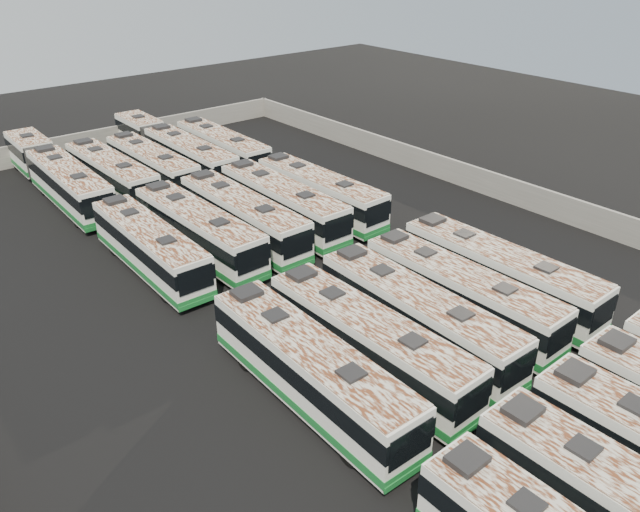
{
  "coord_description": "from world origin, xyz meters",
  "views": [
    {
      "loc": [
        -21.88,
        -28.22,
        20.86
      ],
      "look_at": [
        1.49,
        0.07,
        1.6
      ],
      "focal_mm": 35.0,
      "sensor_mm": 36.0,
      "label": 1
    }
  ],
  "objects": [
    {
      "name": "bus_midback_left",
      "position": [
        -3.05,
        8.13,
        1.93
      ],
      "size": [
        3.15,
        13.44,
        3.77
      ],
      "rotation": [
        0.0,
        0.0,
        0.02
      ],
      "color": "silver",
      "rests_on": "ground"
    },
    {
      "name": "bus_midfront_far_right",
      "position": [
        8.19,
        -9.33,
        1.94
      ],
      "size": [
        2.98,
        13.48,
        3.79
      ],
      "rotation": [
        0.0,
        0.0,
        0.01
      ],
      "color": "silver",
      "rests_on": "ground"
    },
    {
      "name": "bus_back_far_right",
      "position": [
        8.13,
        23.07,
        1.9
      ],
      "size": [
        2.97,
        13.24,
        3.72
      ],
      "rotation": [
        0.0,
        0.0,
        -0.01
      ],
      "color": "silver",
      "rests_on": "ground"
    },
    {
      "name": "bus_back_right",
      "position": [
        4.46,
        26.33,
        1.9
      ],
      "size": [
        2.95,
        20.56,
        3.73
      ],
      "rotation": [
        0.0,
        0.0,
        -0.01
      ],
      "color": "silver",
      "rests_on": "ground"
    },
    {
      "name": "bus_midfront_right",
      "position": [
        4.5,
        -9.25,
        1.89
      ],
      "size": [
        2.89,
        13.11,
        3.69
      ],
      "rotation": [
        0.0,
        0.0,
        0.01
      ],
      "color": "silver",
      "rests_on": "ground"
    },
    {
      "name": "ground",
      "position": [
        0.0,
        0.0,
        0.0
      ],
      "size": [
        140.0,
        140.0,
        0.0
      ],
      "primitive_type": "plane",
      "color": "black",
      "rests_on": "ground"
    },
    {
      "name": "bus_midback_center",
      "position": [
        0.62,
        8.01,
        1.95
      ],
      "size": [
        2.9,
        13.51,
        3.81
      ],
      "rotation": [
        0.0,
        0.0,
        -0.0
      ],
      "color": "silver",
      "rests_on": "ground"
    },
    {
      "name": "bus_back_center",
      "position": [
        0.61,
        22.86,
        1.88
      ],
      "size": [
        2.91,
        13.04,
        3.67
      ],
      "rotation": [
        0.0,
        0.0,
        0.01
      ],
      "color": "silver",
      "rests_on": "ground"
    },
    {
      "name": "bus_midfront_far_left",
      "position": [
        -6.85,
        -9.32,
        1.94
      ],
      "size": [
        3.16,
        13.55,
        3.8
      ],
      "rotation": [
        0.0,
        0.0,
        -0.02
      ],
      "color": "silver",
      "rests_on": "ground"
    },
    {
      "name": "perimeter_wall",
      "position": [
        0.0,
        0.0,
        1.1
      ],
      "size": [
        45.2,
        73.2,
        2.2
      ],
      "color": "slate",
      "rests_on": "ground"
    },
    {
      "name": "bus_midback_right",
      "position": [
        4.44,
        8.21,
        1.94
      ],
      "size": [
        3.01,
        13.51,
        3.8
      ],
      "rotation": [
        0.0,
        0.0,
        -0.01
      ],
      "color": "silver",
      "rests_on": "ground"
    },
    {
      "name": "bus_midfront_left",
      "position": [
        -3.04,
        -9.39,
        1.91
      ],
      "size": [
        3.0,
        13.3,
        3.74
      ],
      "rotation": [
        0.0,
        0.0,
        0.01
      ],
      "color": "silver",
      "rests_on": "ground"
    },
    {
      "name": "bus_back_left",
      "position": [
        -3.15,
        22.99,
        1.9
      ],
      "size": [
        3.09,
        13.26,
        3.72
      ],
      "rotation": [
        0.0,
        0.0,
        0.02
      ],
      "color": "silver",
      "rests_on": "ground"
    },
    {
      "name": "bus_midback_far_right",
      "position": [
        8.16,
        8.12,
        1.89
      ],
      "size": [
        3.09,
        13.2,
        3.7
      ],
      "rotation": [
        0.0,
        0.0,
        0.02
      ],
      "color": "silver",
      "rests_on": "ground"
    },
    {
      "name": "bus_back_far_left",
      "position": [
        -6.84,
        26.38,
        1.94
      ],
      "size": [
        3.28,
        20.94,
        3.79
      ],
      "rotation": [
        0.0,
        0.0,
        -0.02
      ],
      "color": "silver",
      "rests_on": "ground"
    },
    {
      "name": "bus_midback_far_left",
      "position": [
        -6.83,
        8.04,
        1.86
      ],
      "size": [
        2.96,
        12.98,
        3.65
      ],
      "rotation": [
        0.0,
        0.0,
        -0.02
      ],
      "color": "silver",
      "rests_on": "ground"
    },
    {
      "name": "bus_midfront_center",
      "position": [
        0.68,
        -9.33,
        1.92
      ],
      "size": [
        3.15,
        13.39,
        3.76
      ],
      "rotation": [
        0.0,
        0.0,
        -0.03
      ],
      "color": "silver",
      "rests_on": "ground"
    }
  ]
}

